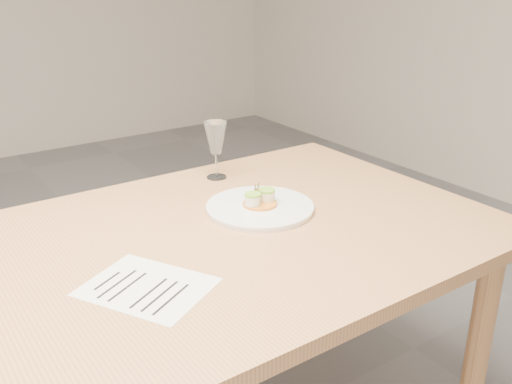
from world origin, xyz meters
TOP-DOWN VIEW (x-y plane):
  - dining_table at (0.00, 0.00)m, footprint 2.40×1.00m
  - dinner_plate at (0.63, 0.06)m, footprint 0.31×0.31m
  - recipe_sheet at (0.18, -0.14)m, footprint 0.31×0.34m
  - wine_glass_3 at (0.67, 0.37)m, footprint 0.08×0.08m

SIDE VIEW (x-z plane):
  - dining_table at x=0.00m, z-range 0.31..1.06m
  - recipe_sheet at x=0.18m, z-range 0.75..0.75m
  - dinner_plate at x=0.63m, z-range 0.72..0.80m
  - wine_glass_3 at x=0.67m, z-range 0.79..0.98m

